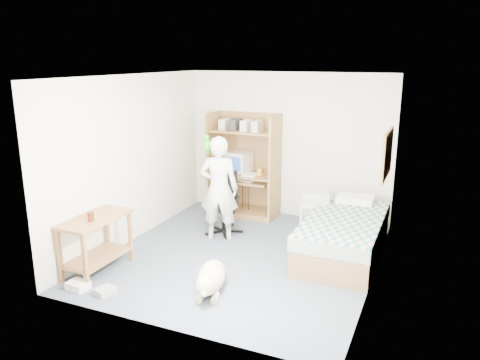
{
  "coord_description": "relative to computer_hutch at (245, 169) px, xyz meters",
  "views": [
    {
      "loc": [
        2.41,
        -5.66,
        2.75
      ],
      "look_at": [
        -0.13,
        0.22,
        1.05
      ],
      "focal_mm": 35.0,
      "sensor_mm": 36.0,
      "label": 1
    }
  ],
  "objects": [
    {
      "name": "printer_cart",
      "position": [
        1.42,
        -0.57,
        -0.46
      ],
      "size": [
        0.55,
        0.49,
        0.55
      ],
      "rotation": [
        0.0,
        0.0,
        0.34
      ],
      "color": "silver",
      "rests_on": "floor"
    },
    {
      "name": "keyboard",
      "position": [
        0.01,
        -0.16,
        -0.15
      ],
      "size": [
        0.47,
        0.23,
        0.03
      ],
      "primitive_type": "cube",
      "rotation": [
        0.0,
        0.0,
        -0.16
      ],
      "color": "beige",
      "rests_on": "computer_hutch"
    },
    {
      "name": "crt_monitor",
      "position": [
        -0.11,
        0.01,
        0.12
      ],
      "size": [
        0.42,
        0.44,
        0.35
      ],
      "rotation": [
        0.0,
        0.0,
        -0.15
      ],
      "color": "beige",
      "rests_on": "computer_hutch"
    },
    {
      "name": "floor_box_b",
      "position": [
        -0.37,
        -3.4,
        -0.78
      ],
      "size": [
        0.24,
        0.26,
        0.08
      ],
      "primitive_type": "cube",
      "rotation": [
        0.0,
        0.0,
        -0.29
      ],
      "color": "#A4A39F",
      "rests_on": "floor"
    },
    {
      "name": "parrot",
      "position": [
        -0.08,
        -1.26,
        0.66
      ],
      "size": [
        0.12,
        0.21,
        0.33
      ],
      "rotation": [
        0.0,
        0.0,
        0.26
      ],
      "color": "#169717",
      "rests_on": "person"
    },
    {
      "name": "ceiling",
      "position": [
        0.7,
        -1.74,
        1.68
      ],
      "size": [
        3.6,
        4.0,
        0.02
      ],
      "primitive_type": "cube",
      "color": "white",
      "rests_on": "wall_back"
    },
    {
      "name": "side_desk",
      "position": [
        -0.85,
        -2.94,
        -0.33
      ],
      "size": [
        0.5,
        1.0,
        0.75
      ],
      "color": "brown",
      "rests_on": "floor"
    },
    {
      "name": "drink_glass",
      "position": [
        -0.8,
        -3.06,
        -0.01
      ],
      "size": [
        0.08,
        0.08,
        0.12
      ],
      "primitive_type": "cylinder",
      "color": "#431D0A",
      "rests_on": "side_desk"
    },
    {
      "name": "wall_right",
      "position": [
        2.5,
        -1.74,
        0.43
      ],
      "size": [
        0.02,
        4.0,
        2.5
      ],
      "primitive_type": "cube",
      "color": "white",
      "rests_on": "floor"
    },
    {
      "name": "floor",
      "position": [
        0.7,
        -1.74,
        -0.82
      ],
      "size": [
        4.0,
        4.0,
        0.0
      ],
      "primitive_type": "plane",
      "color": "#404B57",
      "rests_on": "ground"
    },
    {
      "name": "wall_left",
      "position": [
        -1.1,
        -1.74,
        0.43
      ],
      "size": [
        0.02,
        4.0,
        2.5
      ],
      "primitive_type": "cube",
      "color": "white",
      "rests_on": "floor"
    },
    {
      "name": "pencil_cup",
      "position": [
        0.32,
        -0.09,
        -0.0
      ],
      "size": [
        0.08,
        0.08,
        0.12
      ],
      "primitive_type": "cylinder",
      "color": "gold",
      "rests_on": "computer_hutch"
    },
    {
      "name": "office_chair",
      "position": [
        0.05,
        -0.97,
        -0.47
      ],
      "size": [
        0.55,
        0.55,
        0.97
      ],
      "rotation": [
        0.0,
        0.0,
        0.26
      ],
      "color": "black",
      "rests_on": "floor"
    },
    {
      "name": "floor_box_a",
      "position": [
        -0.75,
        -3.44,
        -0.77
      ],
      "size": [
        0.27,
        0.22,
        0.1
      ],
      "primitive_type": "cube",
      "rotation": [
        0.0,
        0.0,
        -0.08
      ],
      "color": "white",
      "rests_on": "floor"
    },
    {
      "name": "printer",
      "position": [
        1.42,
        -0.57,
        -0.19
      ],
      "size": [
        0.5,
        0.44,
        0.18
      ],
      "primitive_type": "cube",
      "rotation": [
        0.0,
        0.0,
        0.34
      ],
      "color": "#A8A8A3",
      "rests_on": "printer_cart"
    },
    {
      "name": "dog",
      "position": [
        0.75,
        -2.82,
        -0.65
      ],
      "size": [
        0.53,
        1.01,
        0.39
      ],
      "rotation": [
        0.0,
        0.0,
        0.3
      ],
      "color": "tan",
      "rests_on": "floor"
    },
    {
      "name": "person",
      "position": [
        0.12,
        -1.28,
        -0.01
      ],
      "size": [
        0.67,
        0.52,
        1.62
      ],
      "primitive_type": "imported",
      "rotation": [
        0.0,
        0.0,
        3.4
      ],
      "color": "silver",
      "rests_on": "floor"
    },
    {
      "name": "wall_back",
      "position": [
        0.7,
        0.26,
        0.43
      ],
      "size": [
        3.6,
        0.02,
        2.5
      ],
      "primitive_type": "cube",
      "color": "white",
      "rests_on": "floor"
    },
    {
      "name": "bed",
      "position": [
        2.0,
        -1.12,
        -0.53
      ],
      "size": [
        1.02,
        2.02,
        0.66
      ],
      "color": "brown",
      "rests_on": "floor"
    },
    {
      "name": "corkboard",
      "position": [
        2.47,
        -0.84,
        0.63
      ],
      "size": [
        0.04,
        0.94,
        0.66
      ],
      "color": "#956842",
      "rests_on": "wall_right"
    },
    {
      "name": "computer_hutch",
      "position": [
        0.0,
        0.0,
        0.0
      ],
      "size": [
        1.2,
        0.63,
        1.8
      ],
      "color": "brown",
      "rests_on": "floor"
    }
  ]
}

